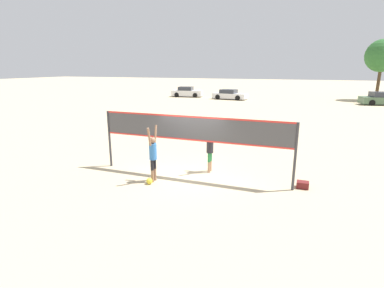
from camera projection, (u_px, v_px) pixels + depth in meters
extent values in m
plane|color=#C6B28C|center=(192.00, 177.00, 11.74)|extent=(200.00, 200.00, 0.00)
cylinder|color=#38383D|center=(110.00, 139.00, 12.72)|extent=(0.10, 0.10, 2.40)
cylinder|color=#38383D|center=(295.00, 157.00, 10.15)|extent=(0.10, 0.10, 2.40)
cube|color=#47474C|center=(192.00, 128.00, 11.26)|extent=(7.40, 0.02, 0.94)
cube|color=red|center=(192.00, 117.00, 11.15)|extent=(7.40, 0.03, 0.06)
cube|color=red|center=(192.00, 140.00, 11.37)|extent=(7.40, 0.03, 0.06)
cylinder|color=#8C664C|center=(152.00, 176.00, 11.12)|extent=(0.11, 0.11, 0.47)
cylinder|color=black|center=(152.00, 165.00, 11.01)|extent=(0.12, 0.12, 0.39)
cylinder|color=#8C664C|center=(155.00, 174.00, 11.30)|extent=(0.11, 0.11, 0.47)
cylinder|color=black|center=(155.00, 164.00, 11.19)|extent=(0.12, 0.12, 0.39)
cylinder|color=#3372BF|center=(153.00, 151.00, 10.98)|extent=(0.28, 0.28, 0.61)
sphere|color=#8C664C|center=(153.00, 140.00, 10.88)|extent=(0.24, 0.24, 0.24)
cylinder|color=#8C664C|center=(149.00, 137.00, 10.61)|extent=(0.08, 0.22, 0.68)
cylinder|color=#8C664C|center=(155.00, 134.00, 11.05)|extent=(0.08, 0.22, 0.68)
cylinder|color=tan|center=(210.00, 166.00, 12.31)|extent=(0.11, 0.11, 0.45)
cylinder|color=#267F3F|center=(211.00, 156.00, 12.21)|extent=(0.12, 0.12, 0.37)
cylinder|color=tan|center=(209.00, 167.00, 12.13)|extent=(0.11, 0.11, 0.45)
cylinder|color=#267F3F|center=(209.00, 158.00, 12.03)|extent=(0.12, 0.12, 0.37)
cylinder|color=#26262D|center=(210.00, 146.00, 12.00)|extent=(0.28, 0.28, 0.58)
sphere|color=tan|center=(210.00, 136.00, 11.90)|extent=(0.22, 0.22, 0.22)
cylinder|color=tan|center=(212.00, 130.00, 12.07)|extent=(0.08, 0.21, 0.65)
cylinder|color=tan|center=(208.00, 133.00, 11.64)|extent=(0.08, 0.21, 0.65)
sphere|color=yellow|center=(149.00, 181.00, 10.96)|extent=(0.23, 0.23, 0.23)
cube|color=maroon|center=(303.00, 185.00, 10.60)|extent=(0.42, 0.33, 0.24)
cube|color=#4C6B4C|center=(382.00, 100.00, 33.84)|extent=(4.92, 2.80, 0.78)
cube|color=#2D333D|center=(381.00, 94.00, 33.70)|extent=(2.41, 2.09, 0.56)
cylinder|color=black|center=(365.00, 101.00, 34.90)|extent=(0.67, 0.36, 0.64)
cylinder|color=black|center=(372.00, 103.00, 33.25)|extent=(0.67, 0.36, 0.64)
cube|color=silver|center=(187.00, 93.00, 43.16)|extent=(4.55, 2.47, 0.81)
cube|color=#2D333D|center=(186.00, 88.00, 43.04)|extent=(2.17, 1.99, 0.50)
cylinder|color=black|center=(198.00, 94.00, 43.77)|extent=(0.66, 0.31, 0.64)
cylinder|color=black|center=(195.00, 95.00, 42.08)|extent=(0.66, 0.31, 0.64)
cylinder|color=black|center=(180.00, 94.00, 44.34)|extent=(0.66, 0.31, 0.64)
cylinder|color=black|center=(177.00, 95.00, 42.65)|extent=(0.66, 0.31, 0.64)
cube|color=silver|center=(230.00, 96.00, 39.79)|extent=(4.69, 2.38, 0.68)
cube|color=#2D333D|center=(229.00, 91.00, 39.75)|extent=(2.22, 1.91, 0.49)
cylinder|color=black|center=(242.00, 97.00, 39.93)|extent=(0.66, 0.30, 0.64)
cylinder|color=black|center=(238.00, 98.00, 38.46)|extent=(0.66, 0.30, 0.64)
cylinder|color=black|center=(223.00, 96.00, 41.20)|extent=(0.66, 0.30, 0.64)
cylinder|color=black|center=(218.00, 97.00, 39.73)|extent=(0.66, 0.30, 0.64)
cylinder|color=#4C3823|center=(378.00, 83.00, 38.20)|extent=(0.39, 0.39, 4.45)
sphere|color=#2D662D|center=(382.00, 56.00, 37.37)|extent=(4.04, 4.04, 4.04)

